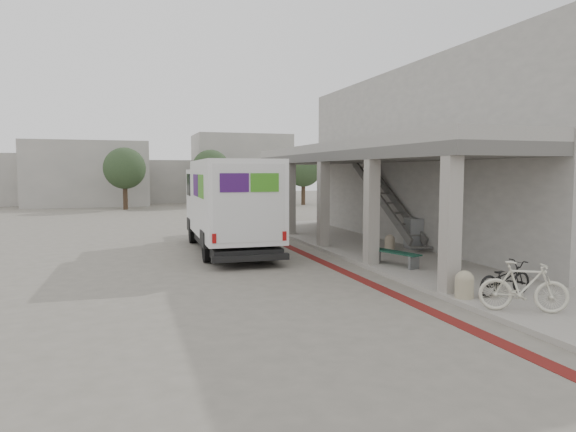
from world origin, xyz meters
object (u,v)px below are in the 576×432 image
object	(u,v)px
bicycle_black	(505,278)
bicycle_cream	(524,287)
utility_cabinet	(414,233)
fedex_truck	(229,203)
bench	(394,255)

from	to	relation	value
bicycle_black	bicycle_cream	bearing A→B (deg)	146.87
utility_cabinet	bicycle_cream	bearing A→B (deg)	-97.46
bicycle_black	utility_cabinet	bearing A→B (deg)	-21.73
bicycle_cream	bicycle_black	bearing A→B (deg)	4.59
fedex_truck	bicycle_cream	size ratio (longest dim) A/B	4.59
bench	bicycle_black	xyz separation A→B (m)	(0.52, -4.14, 0.09)
bench	bicycle_cream	world-z (taller)	bicycle_cream
bicycle_black	fedex_truck	bearing A→B (deg)	19.90
bicycle_black	bicycle_cream	distance (m)	1.40
bicycle_black	bench	bearing A→B (deg)	0.58
bench	bicycle_cream	size ratio (longest dim) A/B	1.09
fedex_truck	utility_cabinet	distance (m)	6.90
fedex_truck	bicycle_cream	xyz separation A→B (m)	(3.94, -10.40, -1.15)
bench	utility_cabinet	xyz separation A→B (m)	(2.40, 2.81, 0.25)
bench	bicycle_cream	xyz separation A→B (m)	(-0.10, -5.39, 0.21)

